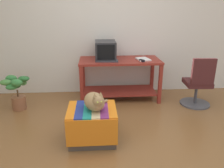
# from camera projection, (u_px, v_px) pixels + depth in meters

# --- Properties ---
(ground_plane) EXTENTS (14.00, 14.00, 0.00)m
(ground_plane) POSITION_uv_depth(u_px,v_px,m) (119.00, 147.00, 2.82)
(ground_plane) COLOR brown
(back_wall) EXTENTS (8.00, 0.10, 2.60)m
(back_wall) POSITION_uv_depth(u_px,v_px,m) (110.00, 27.00, 4.32)
(back_wall) COLOR silver
(back_wall) RESTS_ON ground_plane
(desk) EXTENTS (1.48, 0.68, 0.76)m
(desk) POSITION_uv_depth(u_px,v_px,m) (120.00, 72.00, 4.16)
(desk) COLOR maroon
(desk) RESTS_ON ground_plane
(tv_monitor) EXTENTS (0.37, 0.48, 0.33)m
(tv_monitor) POSITION_uv_depth(u_px,v_px,m) (105.00, 50.00, 4.06)
(tv_monitor) COLOR #28282B
(tv_monitor) RESTS_ON desk
(keyboard) EXTENTS (0.41, 0.19, 0.02)m
(keyboard) POSITION_uv_depth(u_px,v_px,m) (107.00, 61.00, 3.92)
(keyboard) COLOR #333338
(keyboard) RESTS_ON desk
(book) EXTENTS (0.26, 0.32, 0.02)m
(book) POSITION_uv_depth(u_px,v_px,m) (143.00, 59.00, 4.06)
(book) COLOR white
(book) RESTS_ON desk
(ottoman_with_blanket) EXTENTS (0.62, 0.55, 0.45)m
(ottoman_with_blanket) POSITION_uv_depth(u_px,v_px,m) (92.00, 124.00, 2.90)
(ottoman_with_blanket) COLOR #4C4238
(ottoman_with_blanket) RESTS_ON ground_plane
(cat) EXTENTS (0.35, 0.45, 0.28)m
(cat) POSITION_uv_depth(u_px,v_px,m) (95.00, 101.00, 2.76)
(cat) COLOR #9E7A4C
(cat) RESTS_ON ottoman_with_blanket
(potted_plant) EXTENTS (0.45, 0.36, 0.59)m
(potted_plant) POSITION_uv_depth(u_px,v_px,m) (17.00, 92.00, 3.77)
(potted_plant) COLOR brown
(potted_plant) RESTS_ON ground_plane
(office_chair) EXTENTS (0.52, 0.52, 0.89)m
(office_chair) POSITION_uv_depth(u_px,v_px,m) (198.00, 85.00, 3.87)
(office_chair) COLOR #4C4C51
(office_chair) RESTS_ON ground_plane
(stapler) EXTENTS (0.09, 0.11, 0.04)m
(stapler) POSITION_uv_depth(u_px,v_px,m) (142.00, 61.00, 3.91)
(stapler) COLOR black
(stapler) RESTS_ON desk
(pen) EXTENTS (0.09, 0.12, 0.01)m
(pen) POSITION_uv_depth(u_px,v_px,m) (142.00, 59.00, 4.09)
(pen) COLOR #2351B2
(pen) RESTS_ON desk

